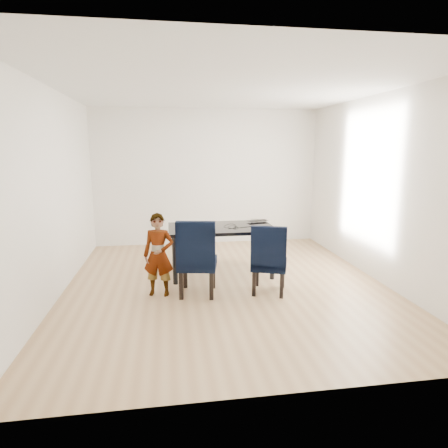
{
  "coord_description": "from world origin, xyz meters",
  "views": [
    {
      "loc": [
        -0.79,
        -5.05,
        1.92
      ],
      "look_at": [
        0.0,
        0.2,
        0.85
      ],
      "focal_mm": 30.0,
      "sensor_mm": 36.0,
      "label": 1
    }
  ],
  "objects": [
    {
      "name": "sandwich",
      "position": [
        -0.28,
        0.62,
        0.8
      ],
      "size": [
        0.15,
        0.07,
        0.06
      ],
      "primitive_type": "ellipsoid",
      "rotation": [
        0.0,
        0.0,
        -0.0
      ],
      "color": "olive",
      "rests_on": "plate"
    },
    {
      "name": "chair_left",
      "position": [
        -0.43,
        -0.28,
        0.52
      ],
      "size": [
        0.58,
        0.6,
        1.03
      ],
      "primitive_type": "cube",
      "rotation": [
        0.0,
        0.0,
        -0.18
      ],
      "color": "black",
      "rests_on": "floor"
    },
    {
      "name": "wall_front",
      "position": [
        0.0,
        -2.5,
        1.35
      ],
      "size": [
        4.5,
        0.01,
        2.7
      ],
      "primitive_type": "cube",
      "color": "silver",
      "rests_on": "ground"
    },
    {
      "name": "laptop",
      "position": [
        0.63,
        0.83,
        0.76
      ],
      "size": [
        0.38,
        0.29,
        0.03
      ],
      "primitive_type": "imported",
      "rotation": [
        0.0,
        0.0,
        3.37
      ],
      "color": "black",
      "rests_on": "dining_table"
    },
    {
      "name": "cable_tangle",
      "position": [
        0.17,
        0.37,
        0.75
      ],
      "size": [
        0.2,
        0.2,
        0.01
      ],
      "primitive_type": "torus",
      "rotation": [
        0.0,
        0.0,
        0.33
      ],
      "color": "black",
      "rests_on": "dining_table"
    },
    {
      "name": "wall_left",
      "position": [
        -2.25,
        0.0,
        1.35
      ],
      "size": [
        0.01,
        5.0,
        2.7
      ],
      "primitive_type": "cube",
      "color": "silver",
      "rests_on": "ground"
    },
    {
      "name": "plate",
      "position": [
        -0.27,
        0.6,
        0.76
      ],
      "size": [
        0.35,
        0.35,
        0.02
      ],
      "primitive_type": "cylinder",
      "rotation": [
        0.0,
        0.0,
        -0.28
      ],
      "color": "white",
      "rests_on": "dining_table"
    },
    {
      "name": "dining_table",
      "position": [
        0.0,
        0.5,
        0.38
      ],
      "size": [
        1.6,
        0.9,
        0.75
      ],
      "primitive_type": "cube",
      "color": "black",
      "rests_on": "floor"
    },
    {
      "name": "ceiling",
      "position": [
        0.0,
        0.0,
        2.71
      ],
      "size": [
        4.5,
        5.0,
        0.01
      ],
      "primitive_type": "cube",
      "color": "white",
      "rests_on": "wall_back"
    },
    {
      "name": "chair_right",
      "position": [
        0.53,
        -0.36,
        0.48
      ],
      "size": [
        0.59,
        0.6,
        0.95
      ],
      "primitive_type": "cube",
      "rotation": [
        0.0,
        0.0,
        -0.34
      ],
      "color": "black",
      "rests_on": "floor"
    },
    {
      "name": "floor",
      "position": [
        0.0,
        0.0,
        -0.01
      ],
      "size": [
        4.5,
        5.0,
        0.01
      ],
      "primitive_type": "cube",
      "color": "tan",
      "rests_on": "ground"
    },
    {
      "name": "wall_right",
      "position": [
        2.25,
        0.0,
        1.35
      ],
      "size": [
        0.01,
        5.0,
        2.7
      ],
      "primitive_type": "cube",
      "color": "silver",
      "rests_on": "ground"
    },
    {
      "name": "wall_back",
      "position": [
        0.0,
        2.5,
        1.35
      ],
      "size": [
        4.5,
        0.01,
        2.7
      ],
      "primitive_type": "cube",
      "color": "white",
      "rests_on": "ground"
    },
    {
      "name": "child",
      "position": [
        -0.94,
        -0.24,
        0.55
      ],
      "size": [
        0.45,
        0.34,
        1.1
      ],
      "primitive_type": "imported",
      "rotation": [
        0.0,
        0.0,
        -0.21
      ],
      "color": "red",
      "rests_on": "floor"
    }
  ]
}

